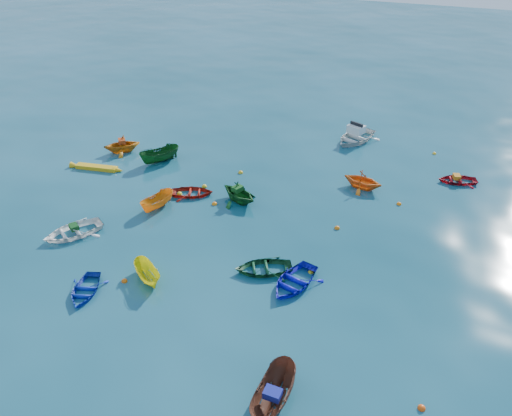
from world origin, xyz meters
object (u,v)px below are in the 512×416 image
(dinghy_blue_se, at_px, (294,285))
(dinghy_white_near, at_px, (74,234))
(dinghy_blue_sw, at_px, (86,292))
(kayak_yellow, at_px, (97,169))
(motorboat_white, at_px, (355,141))

(dinghy_blue_se, bearing_deg, dinghy_white_near, -163.24)
(dinghy_blue_sw, xyz_separation_m, dinghy_blue_se, (9.59, 4.33, 0.00))
(dinghy_white_near, xyz_separation_m, kayak_yellow, (-3.72, 7.31, 0.00))
(dinghy_blue_se, distance_m, motorboat_white, 18.55)
(dinghy_blue_sw, relative_size, motorboat_white, 0.64)
(dinghy_white_near, bearing_deg, motorboat_white, 89.83)
(dinghy_white_near, relative_size, motorboat_white, 0.82)
(dinghy_blue_sw, height_order, kayak_yellow, dinghy_blue_sw)
(kayak_yellow, height_order, motorboat_white, motorboat_white)
(dinghy_blue_sw, xyz_separation_m, motorboat_white, (8.94, 22.87, 0.00))
(dinghy_blue_sw, bearing_deg, dinghy_blue_se, 6.67)
(dinghy_blue_sw, distance_m, dinghy_blue_se, 10.53)
(dinghy_blue_sw, bearing_deg, dinghy_white_near, 116.61)
(dinghy_blue_sw, bearing_deg, motorboat_white, 51.01)
(dinghy_white_near, height_order, dinghy_blue_se, dinghy_white_near)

